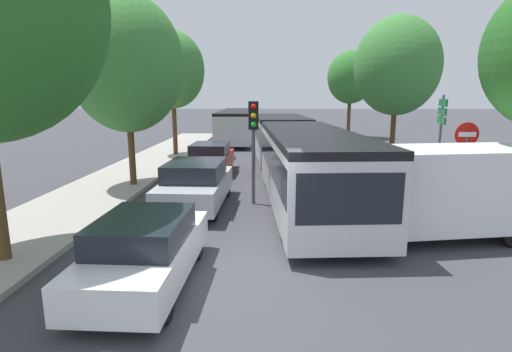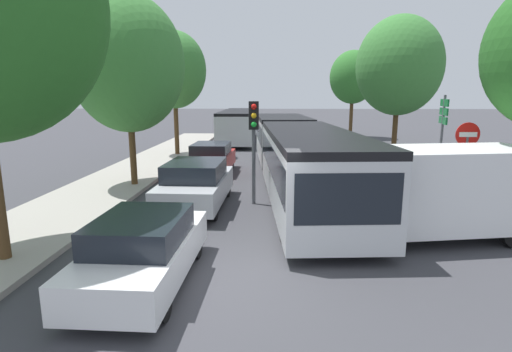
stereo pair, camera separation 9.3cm
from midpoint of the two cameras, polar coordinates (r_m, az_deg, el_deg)
The scene contains 15 objects.
ground_plane at distance 8.05m, azimuth -2.41°, elevation -15.06°, with size 200.00×200.00×0.00m, color #3D3D42.
kerb_strip_left at distance 20.61m, azimuth -15.82°, elevation 1.21°, with size 3.20×34.22×0.14m, color #9E998E.
articulated_bus at distance 16.33m, azimuth 5.75°, elevation 3.85°, with size 3.72×16.91×2.49m.
city_bus_rear at distance 31.57m, azimuth -2.36°, elevation 7.50°, with size 2.62×11.24×2.41m.
queued_car_white at distance 8.02m, azimuth -15.45°, elevation -10.12°, with size 1.79×4.02×1.38m.
queued_car_silver at distance 13.05m, azimuth -8.35°, elevation -1.14°, with size 1.97×4.42×1.52m.
queued_car_red at distance 18.58m, azimuth -6.22°, elevation 2.53°, with size 1.85×4.14×1.42m.
white_van at distance 11.09m, azimuth 25.22°, elevation -1.88°, with size 5.25×2.73×2.31m.
traffic_light at distance 13.01m, azimuth -0.13°, elevation 6.66°, with size 0.34×0.37×3.40m.
no_entry_sign at distance 13.28m, azimuth 27.94°, elevation 2.71°, with size 0.70×0.08×2.82m.
direction_sign_post at distance 17.48m, azimuth 25.28°, elevation 7.04°, with size 0.35×1.38×3.60m.
tree_left_mid at distance 16.20m, azimuth -17.75°, elevation 15.00°, with size 4.25×4.25×7.29m.
tree_left_far at distance 24.15m, azimuth -11.50°, elevation 14.61°, with size 3.67×3.67×7.21m.
tree_right_mid at distance 24.36m, azimuth 19.72°, elevation 14.27°, with size 4.75×4.75×7.93m.
tree_right_far at distance 35.18m, azimuth 13.75°, elevation 13.54°, with size 3.83×3.83×7.24m.
Camera 2 is at (0.65, -7.17, 3.60)m, focal length 28.00 mm.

